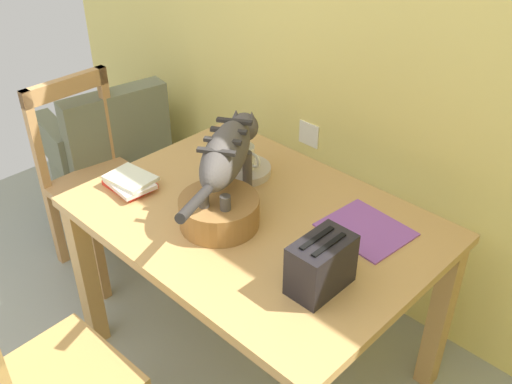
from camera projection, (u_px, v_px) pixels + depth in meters
The scene contains 11 objects.
wall_rear at pixel (384, 26), 2.21m from camera, with size 4.21×0.11×2.50m.
dining_table at pixel (256, 236), 2.11m from camera, with size 1.24×0.90×0.74m.
cat at pixel (228, 153), 2.00m from camera, with size 0.43×0.66×0.31m.
saucer_bowl at pixel (245, 170), 2.29m from camera, with size 0.21×0.21×0.03m, color #B7ADA6.
coffee_mug at pixel (245, 157), 2.25m from camera, with size 0.12×0.08×0.09m.
magazine at pixel (366, 229), 1.99m from camera, with size 0.28×0.24×0.01m, color purple.
book_stack at pixel (130, 182), 2.20m from camera, with size 0.20×0.16×0.05m.
wicker_basket at pixel (219, 211), 1.99m from camera, with size 0.28×0.28×0.10m.
toaster at pixel (321, 265), 1.71m from camera, with size 0.12×0.20×0.18m.
wooden_chair_far at pixel (98, 181), 2.77m from camera, with size 0.42×0.42×0.93m.
wicker_armchair at pixel (109, 164), 3.27m from camera, with size 0.64×0.66×0.78m.
Camera 1 is at (1.18, 0.29, 1.94)m, focal length 41.01 mm.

